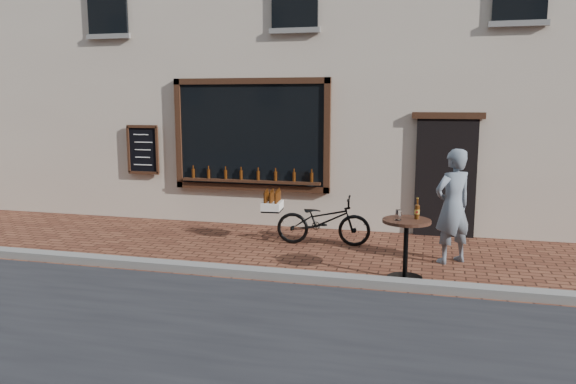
# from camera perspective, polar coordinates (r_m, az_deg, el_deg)

# --- Properties ---
(ground) EXTENTS (90.00, 90.00, 0.00)m
(ground) POSITION_cam_1_polar(r_m,az_deg,el_deg) (7.89, 1.67, -9.45)
(ground) COLOR #4E2719
(ground) RESTS_ON ground
(kerb) EXTENTS (90.00, 0.25, 0.12)m
(kerb) POSITION_cam_1_polar(r_m,az_deg,el_deg) (8.06, 2.00, -8.60)
(kerb) COLOR slate
(kerb) RESTS_ON ground
(cargo_bicycle) EXTENTS (1.95, 0.72, 0.93)m
(cargo_bicycle) POSITION_cam_1_polar(r_m,az_deg,el_deg) (9.93, 3.42, -2.87)
(cargo_bicycle) COLOR black
(cargo_bicycle) RESTS_ON ground
(bistro_table) EXTENTS (0.68, 0.68, 1.17)m
(bistro_table) POSITION_cam_1_polar(r_m,az_deg,el_deg) (8.15, 11.93, -4.47)
(bistro_table) COLOR black
(bistro_table) RESTS_ON ground
(pedestrian) EXTENTS (0.78, 0.75, 1.81)m
(pedestrian) POSITION_cam_1_polar(r_m,az_deg,el_deg) (9.12, 16.39, -1.40)
(pedestrian) COLOR slate
(pedestrian) RESTS_ON ground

